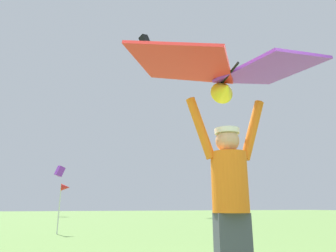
{
  "coord_description": "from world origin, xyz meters",
  "views": [
    {
      "loc": [
        -1.18,
        -2.14,
        0.88
      ],
      "look_at": [
        0.34,
        2.02,
        2.07
      ],
      "focal_mm": 32.01,
      "sensor_mm": 36.0,
      "label": 1
    }
  ],
  "objects_px": {
    "kite_flyer_person": "(230,200)",
    "distant_kite_black_high_left": "(145,41)",
    "held_stunt_kite": "(227,71)",
    "distant_kite_black_low_left": "(139,48)",
    "distant_kite_purple_far_center": "(60,171)",
    "marker_flag": "(65,190)",
    "distant_kite_white_overhead_distant": "(135,48)"
  },
  "relations": [
    {
      "from": "kite_flyer_person",
      "to": "distant_kite_black_high_left",
      "type": "relative_size",
      "value": 1.5
    },
    {
      "from": "held_stunt_kite",
      "to": "distant_kite_black_low_left",
      "type": "bearing_deg",
      "value": 77.81
    },
    {
      "from": "held_stunt_kite",
      "to": "distant_kite_black_low_left",
      "type": "height_order",
      "value": "distant_kite_black_low_left"
    },
    {
      "from": "distant_kite_purple_far_center",
      "to": "distant_kite_black_high_left",
      "type": "height_order",
      "value": "distant_kite_black_high_left"
    },
    {
      "from": "distant_kite_black_low_left",
      "to": "marker_flag",
      "type": "height_order",
      "value": "distant_kite_black_low_left"
    },
    {
      "from": "held_stunt_kite",
      "to": "distant_kite_purple_far_center",
      "type": "height_order",
      "value": "distant_kite_purple_far_center"
    },
    {
      "from": "distant_kite_purple_far_center",
      "to": "distant_kite_black_low_left",
      "type": "height_order",
      "value": "distant_kite_black_low_left"
    },
    {
      "from": "kite_flyer_person",
      "to": "distant_kite_white_overhead_distant",
      "type": "bearing_deg",
      "value": 78.57
    },
    {
      "from": "kite_flyer_person",
      "to": "distant_kite_white_overhead_distant",
      "type": "xyz_separation_m",
      "value": [
        6.55,
        32.39,
        20.12
      ]
    },
    {
      "from": "kite_flyer_person",
      "to": "distant_kite_black_low_left",
      "type": "bearing_deg",
      "value": 77.81
    },
    {
      "from": "distant_kite_purple_far_center",
      "to": "held_stunt_kite",
      "type": "bearing_deg",
      "value": -87.24
    },
    {
      "from": "held_stunt_kite",
      "to": "distant_kite_black_high_left",
      "type": "bearing_deg",
      "value": 77.06
    },
    {
      "from": "kite_flyer_person",
      "to": "distant_kite_purple_far_center",
      "type": "distance_m",
      "value": 28.25
    },
    {
      "from": "distant_kite_white_overhead_distant",
      "to": "distant_kite_black_low_left",
      "type": "height_order",
      "value": "distant_kite_white_overhead_distant"
    },
    {
      "from": "held_stunt_kite",
      "to": "distant_kite_purple_far_center",
      "type": "bearing_deg",
      "value": 92.76
    },
    {
      "from": "distant_kite_white_overhead_distant",
      "to": "marker_flag",
      "type": "height_order",
      "value": "distant_kite_white_overhead_distant"
    },
    {
      "from": "kite_flyer_person",
      "to": "distant_kite_white_overhead_distant",
      "type": "distance_m",
      "value": 38.69
    },
    {
      "from": "held_stunt_kite",
      "to": "marker_flag",
      "type": "distance_m",
      "value": 8.65
    },
    {
      "from": "kite_flyer_person",
      "to": "held_stunt_kite",
      "type": "bearing_deg",
      "value": -102.07
    },
    {
      "from": "kite_flyer_person",
      "to": "distant_kite_white_overhead_distant",
      "type": "relative_size",
      "value": 1.48
    },
    {
      "from": "distant_kite_purple_far_center",
      "to": "distant_kite_black_high_left",
      "type": "distance_m",
      "value": 14.65
    },
    {
      "from": "held_stunt_kite",
      "to": "distant_kite_black_high_left",
      "type": "relative_size",
      "value": 1.6
    },
    {
      "from": "distant_kite_white_overhead_distant",
      "to": "distant_kite_black_low_left",
      "type": "bearing_deg",
      "value": -95.44
    },
    {
      "from": "distant_kite_black_low_left",
      "to": "distant_kite_purple_far_center",
      "type": "bearing_deg",
      "value": -175.29
    },
    {
      "from": "distant_kite_purple_far_center",
      "to": "distant_kite_black_low_left",
      "type": "bearing_deg",
      "value": 4.71
    },
    {
      "from": "distant_kite_black_high_left",
      "to": "distant_kite_black_low_left",
      "type": "bearing_deg",
      "value": 79.83
    },
    {
      "from": "kite_flyer_person",
      "to": "distant_kite_black_high_left",
      "type": "distance_m",
      "value": 25.77
    },
    {
      "from": "marker_flag",
      "to": "distant_kite_black_low_left",
      "type": "bearing_deg",
      "value": 69.77
    },
    {
      "from": "held_stunt_kite",
      "to": "distant_kite_white_overhead_distant",
      "type": "relative_size",
      "value": 1.58
    },
    {
      "from": "distant_kite_black_high_left",
      "to": "distant_kite_white_overhead_distant",
      "type": "bearing_deg",
      "value": 81.34
    },
    {
      "from": "distant_kite_white_overhead_distant",
      "to": "distant_kite_black_high_left",
      "type": "xyz_separation_m",
      "value": [
        -1.76,
        -11.53,
        -5.76
      ]
    },
    {
      "from": "kite_flyer_person",
      "to": "distant_kite_purple_far_center",
      "type": "bearing_deg",
      "value": 92.81
    }
  ]
}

